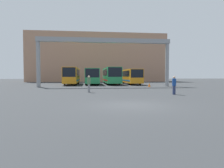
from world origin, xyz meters
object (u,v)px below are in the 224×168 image
object	(u,v)px
bus_slot_1	(92,76)
pedestrian_near_center	(174,85)
bus_slot_0	(72,75)
bus_slot_3	(131,76)
traffic_cone	(149,85)
bus_slot_2	(111,75)
pedestrian_far_center	(89,83)

from	to	relation	value
bus_slot_1	pedestrian_near_center	world-z (taller)	bus_slot_1
bus_slot_0	bus_slot_3	distance (m)	11.74
pedestrian_near_center	traffic_cone	world-z (taller)	pedestrian_near_center
bus_slot_2	pedestrian_far_center	world-z (taller)	bus_slot_2
traffic_cone	bus_slot_2	bearing A→B (deg)	115.22
bus_slot_3	pedestrian_near_center	xyz separation A→B (m)	(-0.55, -21.68, -0.81)
bus_slot_3	pedestrian_near_center	bearing A→B (deg)	-91.45
bus_slot_0	bus_slot_1	size ratio (longest dim) A/B	1.06
bus_slot_3	pedestrian_far_center	size ratio (longest dim) A/B	5.91
bus_slot_1	bus_slot_3	world-z (taller)	bus_slot_1
bus_slot_2	pedestrian_far_center	xyz separation A→B (m)	(-4.47, -19.37, -0.96)
bus_slot_1	traffic_cone	xyz separation A→B (m)	(8.72, -9.75, -1.44)
bus_slot_2	pedestrian_far_center	bearing A→B (deg)	-102.99
bus_slot_1	bus_slot_2	world-z (taller)	bus_slot_2
bus_slot_1	traffic_cone	distance (m)	13.16
bus_slot_2	traffic_cone	xyz separation A→B (m)	(4.81, -10.22, -1.57)
bus_slot_2	bus_slot_1	bearing A→B (deg)	-173.11
bus_slot_1	traffic_cone	world-z (taller)	bus_slot_1
bus_slot_1	pedestrian_far_center	size ratio (longest dim) A/B	6.46
bus_slot_2	pedestrian_near_center	xyz separation A→B (m)	(3.36, -22.63, -0.99)
bus_slot_0	pedestrian_near_center	distance (m)	25.13
pedestrian_far_center	traffic_cone	xyz separation A→B (m)	(9.28, 9.14, -0.61)
bus_slot_1	traffic_cone	bearing A→B (deg)	-48.19
bus_slot_1	bus_slot_2	distance (m)	3.94
bus_slot_0	bus_slot_3	size ratio (longest dim) A/B	1.16
bus_slot_1	pedestrian_near_center	xyz separation A→B (m)	(7.26, -22.16, -0.86)
pedestrian_near_center	bus_slot_1	bearing A→B (deg)	-105.54
bus_slot_2	bus_slot_3	bearing A→B (deg)	-13.63
bus_slot_1	bus_slot_3	size ratio (longest dim) A/B	1.09
bus_slot_3	bus_slot_1	bearing A→B (deg)	176.52
bus_slot_1	pedestrian_far_center	world-z (taller)	bus_slot_1
bus_slot_3	pedestrian_far_center	distance (m)	20.25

